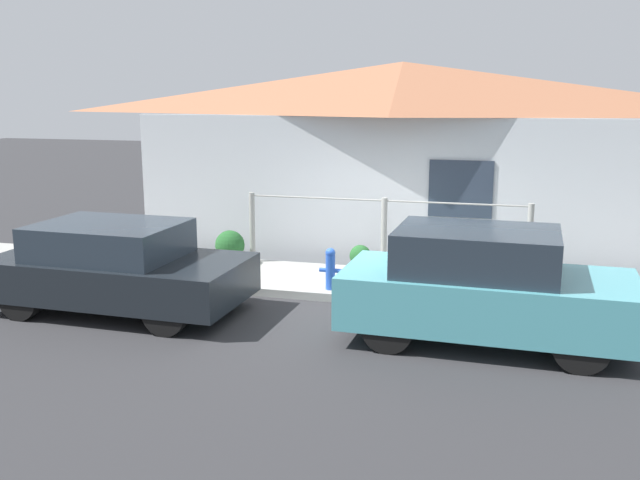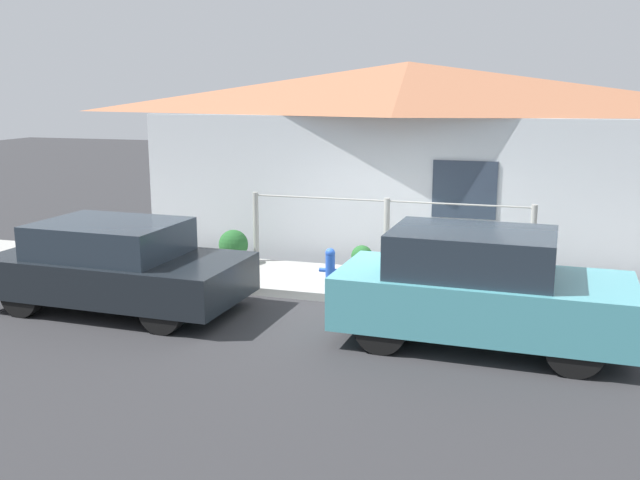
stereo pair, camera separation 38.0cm
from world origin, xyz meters
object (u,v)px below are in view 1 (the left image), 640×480
potted_plant_near_hydrant (360,259)px  potted_plant_by_fence (230,246)px  car_right (484,287)px  car_left (117,267)px  fire_hydrant (330,268)px

potted_plant_near_hydrant → potted_plant_by_fence: size_ratio=0.87×
car_right → potted_plant_by_fence: bearing=152.0°
car_left → car_right: size_ratio=1.01×
car_right → potted_plant_near_hydrant: (-2.09, 2.38, -0.32)m
fire_hydrant → potted_plant_by_fence: fire_hydrant is taller
car_left → potted_plant_near_hydrant: car_left is taller
car_right → fire_hydrant: (-2.38, 1.47, -0.26)m
car_right → fire_hydrant: 2.81m
potted_plant_by_fence → potted_plant_near_hydrant: bearing=-5.3°
car_left → potted_plant_near_hydrant: 3.93m
fire_hydrant → potted_plant_by_fence: bearing=152.0°
potted_plant_near_hydrant → potted_plant_by_fence: (-2.42, 0.22, 0.03)m
car_left → fire_hydrant: bearing=29.2°
car_right → potted_plant_near_hydrant: 3.18m
car_left → potted_plant_near_hydrant: (3.12, 2.38, -0.24)m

